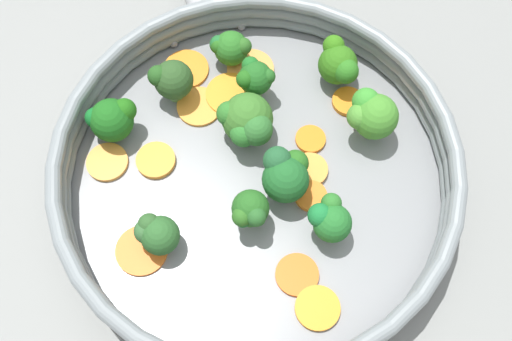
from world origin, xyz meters
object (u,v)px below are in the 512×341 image
Objects in this scene: broccoli_floret_6 at (329,220)px; broccoli_floret_10 at (156,234)px; carrot_slice_1 at (186,69)px; carrot_slice_8 at (230,95)px; broccoli_floret_4 at (372,115)px; carrot_slice_3 at (107,162)px; carrot_slice_13 at (250,70)px; broccoli_floret_2 at (112,119)px; carrot_slice_6 at (311,196)px; broccoli_floret_1 at (339,64)px; broccoli_floret_3 at (171,80)px; skillet at (256,181)px; carrot_slice_7 at (367,110)px; broccoli_floret_7 at (255,78)px; carrot_slice_2 at (142,250)px; carrot_slice_12 at (297,275)px; carrot_slice_10 at (199,106)px; carrot_slice_9 at (156,160)px; carrot_slice_4 at (310,170)px; carrot_slice_5 at (310,139)px; broccoli_floret_0 at (286,173)px; broccoli_floret_8 at (230,48)px; broccoli_floret_9 at (250,211)px; carrot_slice_0 at (318,308)px; carrot_slice_11 at (348,101)px; broccoli_floret_5 at (247,122)px.

broccoli_floret_6 is 1.08× the size of broccoli_floret_10.
carrot_slice_1 is 0.95× the size of carrot_slice_8.
broccoli_floret_4 is 1.22× the size of broccoli_floret_6.
carrot_slice_3 is 0.82× the size of carrot_slice_13.
broccoli_floret_2 is at bearing -99.95° from carrot_slice_1.
carrot_slice_8 is 0.04m from carrot_slice_13.
broccoli_floret_1 reaches higher than carrot_slice_6.
broccoli_floret_2 is 1.04× the size of broccoli_floret_6.
carrot_slice_6 is 0.17m from broccoli_floret_3.
broccoli_floret_10 is at bearing -144.56° from broccoli_floret_6.
carrot_slice_7 is (0.06, 0.11, 0.01)m from skillet.
broccoli_floret_7 is at bearing -49.52° from carrot_slice_13.
carrot_slice_2 is 1.08× the size of carrot_slice_7.
carrot_slice_12 is 0.19m from broccoli_floret_7.
carrot_slice_3 is 0.10m from carrot_slice_10.
carrot_slice_9 is 0.80× the size of broccoli_floret_2.
carrot_slice_4 is 0.06m from broccoli_floret_6.
carrot_slice_5 is 0.06m from broccoli_floret_0.
broccoli_floret_7 is (-0.13, 0.09, 0.00)m from broccoli_floret_6.
broccoli_floret_0 is 1.30× the size of broccoli_floret_8.
broccoli_floret_9 reaches higher than skillet.
carrot_slice_13 is at bearing 68.81° from carrot_slice_3.
broccoli_floret_2 is (-0.24, 0.05, 0.02)m from carrot_slice_0.
broccoli_floret_0 is at bearing 22.78° from carrot_slice_3.
carrot_slice_12 is at bearing -43.37° from broccoli_floret_8.
carrot_slice_10 is 0.14m from carrot_slice_11.
broccoli_floret_4 reaches higher than carrot_slice_6.
carrot_slice_3 is at bearing 175.82° from carrot_slice_0.
carrot_slice_2 is 1.06× the size of carrot_slice_10.
carrot_slice_4 is 0.08m from broccoli_floret_9.
carrot_slice_9 is 0.07m from carrot_slice_10.
broccoli_floret_3 is (-0.17, -0.08, 0.03)m from carrot_slice_7.
broccoli_floret_0 is at bearing 78.24° from broccoli_floret_9.
carrot_slice_6 is 0.09m from broccoli_floret_4.
broccoli_floret_4 is (0.03, -0.02, 0.03)m from carrot_slice_11.
carrot_slice_11 is 0.14m from broccoli_floret_6.
carrot_slice_7 is 0.92× the size of broccoli_floret_7.
carrot_slice_8 is 1.02× the size of carrot_slice_13.
carrot_slice_1 is 0.99× the size of broccoli_floret_7.
broccoli_floret_4 reaches higher than broccoli_floret_8.
broccoli_floret_8 is at bearing 67.19° from broccoli_floret_3.
skillet is 7.44× the size of carrot_slice_13.
carrot_slice_7 is at bearing 64.32° from skillet.
carrot_slice_3 is 0.24m from carrot_slice_11.
broccoli_floret_4 reaches higher than carrot_slice_1.
carrot_slice_2 is 1.05× the size of broccoli_floret_1.
carrot_slice_12 is 0.23m from broccoli_floret_8.
carrot_slice_7 is at bearing -21.76° from broccoli_floret_1.
broccoli_floret_5 is at bearing -0.79° from broccoli_floret_3.
skillet is 9.30× the size of carrot_slice_12.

